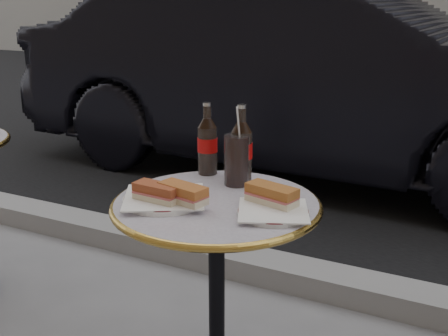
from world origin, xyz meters
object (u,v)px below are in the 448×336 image
at_px(bistro_table, 217,310).
at_px(plate_left, 164,200).
at_px(cola_bottle_right, 242,144).
at_px(parked_car, 316,75).
at_px(plate_right, 273,213).
at_px(cola_glass, 237,160).
at_px(cola_bottle_left, 207,138).

bearing_deg(bistro_table, plate_left, -150.05).
relative_size(bistro_table, plate_left, 3.03).
relative_size(cola_bottle_right, parked_car, 0.06).
bearing_deg(plate_right, plate_left, -171.07).
bearing_deg(cola_glass, cola_bottle_right, 87.18).
height_order(cola_bottle_right, parked_car, parked_car).
relative_size(plate_right, parked_car, 0.04).
height_order(cola_bottle_left, cola_bottle_right, cola_bottle_right).
height_order(plate_right, parked_car, parked_car).
height_order(plate_right, cola_bottle_right, cola_bottle_right).
height_order(cola_bottle_right, cola_glass, cola_bottle_right).
distance_m(plate_right, parked_car, 2.80).
distance_m(cola_bottle_left, cola_bottle_right, 0.14).
xyz_separation_m(cola_bottle_left, cola_bottle_right, (0.14, -0.03, 0.01)).
relative_size(cola_bottle_right, cola_glass, 1.55).
bearing_deg(cola_bottle_left, cola_glass, -24.27).
bearing_deg(cola_bottle_left, plate_left, -86.42).
bearing_deg(parked_car, bistro_table, -166.29).
distance_m(bistro_table, cola_bottle_right, 0.53).
height_order(cola_bottle_left, parked_car, parked_car).
distance_m(cola_bottle_left, cola_glass, 0.16).
xyz_separation_m(bistro_table, parked_car, (-0.56, 2.67, 0.38)).
bearing_deg(cola_bottle_right, parked_car, 102.59).
xyz_separation_m(cola_bottle_left, parked_car, (-0.41, 2.45, -0.11)).
height_order(bistro_table, plate_left, plate_left).
height_order(bistro_table, cola_glass, cola_glass).
distance_m(plate_right, cola_glass, 0.29).
xyz_separation_m(cola_bottle_right, cola_glass, (-0.00, -0.03, -0.05)).
height_order(cola_glass, parked_car, parked_car).
relative_size(plate_left, cola_bottle_right, 0.95).
bearing_deg(parked_car, cola_glass, -165.81).
bearing_deg(plate_right, cola_bottle_left, 143.82).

